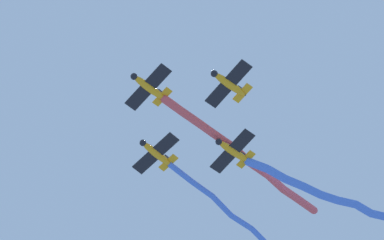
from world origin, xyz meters
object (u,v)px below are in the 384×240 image
airplane_lead (148,87)px  airplane_slot (233,151)px  airplane_right_wing (156,153)px  airplane_left_wing (229,84)px

airplane_lead → airplane_slot: 12.00m
airplane_lead → airplane_right_wing: bearing=-134.3°
airplane_right_wing → airplane_slot: size_ratio=0.95×
airplane_right_wing → airplane_slot: (8.45, -0.73, -0.50)m
airplane_left_wing → airplane_right_wing: bearing=-86.9°
airplane_lead → airplane_right_wing: airplane_right_wing is taller
airplane_slot → airplane_left_wing: bearing=48.3°
airplane_left_wing → airplane_slot: 8.49m
airplane_right_wing → airplane_left_wing: bearing=87.3°
airplane_right_wing → airplane_slot: 8.49m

